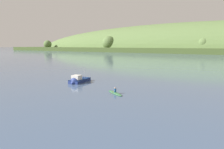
# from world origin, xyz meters

# --- Properties ---
(far_shoreline_hill) EXTENTS (521.90, 89.80, 58.27)m
(far_shoreline_hill) POSITION_xyz_m (-33.48, 213.20, 0.19)
(far_shoreline_hill) COLOR #3C4E24
(far_shoreline_hill) RESTS_ON ground
(fishing_boat_moored) EXTENTS (2.85, 5.22, 3.11)m
(fishing_boat_moored) POSITION_xyz_m (-4.15, 31.24, 0.31)
(fishing_boat_moored) COLOR navy
(fishing_boat_moored) RESTS_ON ground
(canoe_with_paddler) EXTENTS (3.61, 2.43, 1.02)m
(canoe_with_paddler) POSITION_xyz_m (6.06, 27.93, 0.10)
(canoe_with_paddler) COLOR #33663D
(canoe_with_paddler) RESTS_ON ground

